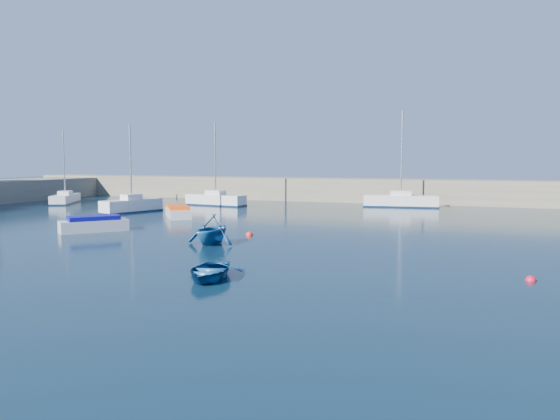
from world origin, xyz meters
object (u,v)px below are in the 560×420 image
(sailboat_5, at_px, (216,199))
(sailboat_6, at_px, (401,201))
(sailboat_4, at_px, (65,198))
(motorboat_2, at_px, (178,212))
(dinghy_center, at_px, (209,271))
(motorboat_1, at_px, (94,224))
(dinghy_left, at_px, (212,229))
(sailboat_3, at_px, (132,205))

(sailboat_5, relative_size, sailboat_6, 0.90)
(sailboat_5, bearing_deg, sailboat_4, 109.60)
(sailboat_4, relative_size, motorboat_2, 1.67)
(sailboat_4, relative_size, dinghy_center, 2.48)
(motorboat_2, bearing_deg, motorboat_1, -129.97)
(dinghy_center, relative_size, dinghy_left, 0.99)
(motorboat_1, bearing_deg, dinghy_center, 3.68)
(dinghy_left, bearing_deg, motorboat_2, 130.41)
(sailboat_4, bearing_deg, sailboat_3, -51.20)
(sailboat_5, height_order, motorboat_1, sailboat_5)
(sailboat_5, height_order, dinghy_center, sailboat_5)
(sailboat_6, bearing_deg, dinghy_left, 159.89)
(sailboat_3, relative_size, motorboat_1, 1.84)
(motorboat_1, bearing_deg, motorboat_2, 126.98)
(sailboat_3, relative_size, sailboat_4, 0.99)
(sailboat_3, height_order, sailboat_6, sailboat_6)
(motorboat_2, xyz_separation_m, dinghy_left, (9.46, -11.90, 0.39))
(dinghy_center, distance_m, dinghy_left, 9.05)
(sailboat_4, bearing_deg, dinghy_left, -61.74)
(sailboat_3, relative_size, sailboat_6, 0.82)
(sailboat_5, distance_m, dinghy_center, 35.23)
(sailboat_5, bearing_deg, motorboat_1, -166.93)
(sailboat_3, height_order, sailboat_4, sailboat_4)
(motorboat_2, bearing_deg, dinghy_left, -89.08)
(motorboat_2, bearing_deg, sailboat_3, 123.40)
(sailboat_6, bearing_deg, sailboat_4, 96.29)
(sailboat_3, bearing_deg, dinghy_left, -25.26)
(sailboat_3, distance_m, sailboat_4, 14.08)
(sailboat_6, bearing_deg, sailboat_5, 97.87)
(sailboat_6, bearing_deg, sailboat_3, 115.69)
(sailboat_6, relative_size, dinghy_center, 2.98)
(sailboat_4, relative_size, sailboat_6, 0.83)
(motorboat_2, bearing_deg, sailboat_6, 8.57)
(sailboat_4, xyz_separation_m, dinghy_left, (28.40, -19.81, 0.31))
(sailboat_4, xyz_separation_m, sailboat_5, (16.48, 3.51, 0.09))
(sailboat_4, xyz_separation_m, sailboat_6, (34.74, 8.53, 0.11))
(motorboat_1, relative_size, dinghy_left, 1.33)
(sailboat_6, height_order, motorboat_2, sailboat_6)
(sailboat_4, distance_m, motorboat_2, 20.52)
(sailboat_6, xyz_separation_m, dinghy_left, (-6.34, -28.34, 0.20))
(motorboat_2, relative_size, dinghy_center, 1.49)
(motorboat_2, height_order, dinghy_center, motorboat_2)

